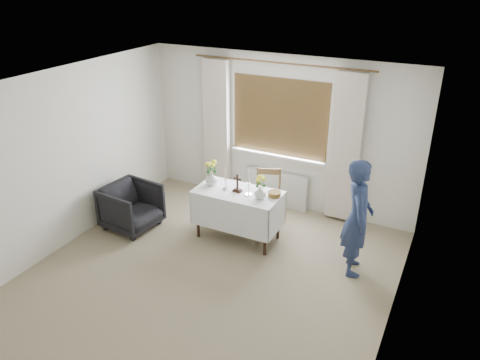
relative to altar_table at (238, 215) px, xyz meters
name	(u,v)px	position (x,y,z in m)	size (l,w,h in m)	color
ground	(202,283)	(0.09, -1.19, -0.38)	(5.00, 5.00, 0.00)	#9B8C6B
altar_table	(238,215)	(0.00, 0.00, 0.00)	(1.24, 0.64, 0.76)	white
wooden_chair	(268,199)	(0.22, 0.58, 0.06)	(0.40, 0.40, 0.87)	brown
armchair	(131,207)	(-1.59, -0.45, -0.03)	(0.74, 0.77, 0.70)	black
person	(358,218)	(1.72, -0.04, 0.41)	(0.58, 0.38, 1.58)	navy
radiator	(276,188)	(0.09, 1.23, -0.08)	(1.10, 0.10, 0.60)	silver
wooden_cross	(237,183)	(-0.01, 0.00, 0.51)	(0.12, 0.09, 0.27)	black
candlestick_left	(226,179)	(-0.19, -0.01, 0.54)	(0.09, 0.09, 0.33)	silver
candlestick_right	(249,183)	(0.18, -0.02, 0.57)	(0.11, 0.11, 0.37)	silver
flower_vase_left	(212,179)	(-0.45, 0.03, 0.48)	(0.19, 0.19, 0.20)	silver
flower_vase_right	(260,193)	(0.37, -0.05, 0.47)	(0.17, 0.17, 0.18)	silver
wicker_basket	(274,194)	(0.52, 0.10, 0.41)	(0.18, 0.18, 0.07)	brown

